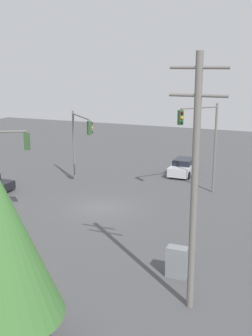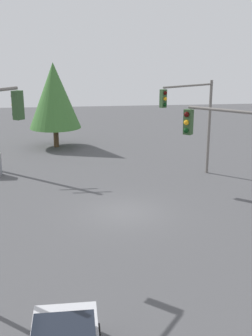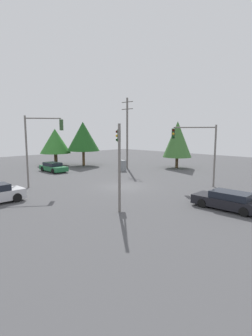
{
  "view_description": "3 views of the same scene",
  "coord_description": "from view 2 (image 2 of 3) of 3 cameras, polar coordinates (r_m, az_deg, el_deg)",
  "views": [
    {
      "loc": [
        12.7,
        -25.1,
        9.78
      ],
      "look_at": [
        0.82,
        2.45,
        2.41
      ],
      "focal_mm": 45.0,
      "sensor_mm": 36.0,
      "label": 1
    },
    {
      "loc": [
        2.31,
        19.86,
        8.15
      ],
      "look_at": [
        0.1,
        1.86,
        2.91
      ],
      "focal_mm": 45.0,
      "sensor_mm": 36.0,
      "label": 2
    },
    {
      "loc": [
        -18.14,
        18.04,
        5.49
      ],
      "look_at": [
        -0.59,
        0.24,
        1.98
      ],
      "focal_mm": 28.0,
      "sensor_mm": 36.0,
      "label": 3
    }
  ],
  "objects": [
    {
      "name": "traffic_signal_cross",
      "position": [
        17.01,
        15.89,
        1.94
      ],
      "size": [
        3.52,
        3.36,
        6.0
      ],
      "rotation": [
        0.0,
        0.0,
        -0.76
      ],
      "color": "slate",
      "rests_on": "ground_plane"
    },
    {
      "name": "tree_left",
      "position": [
        35.36,
        -9.7,
        9.64
      ],
      "size": [
        4.25,
        4.25,
        6.96
      ],
      "color": "#4C3823",
      "rests_on": "ground_plane"
    },
    {
      "name": "traffic_signal_main",
      "position": [
        26.65,
        8.88,
        7.46
      ],
      "size": [
        3.84,
        2.38,
        6.12
      ],
      "rotation": [
        0.0,
        0.0,
        0.52
      ],
      "color": "slate",
      "rests_on": "ground_plane"
    },
    {
      "name": "ground_plane",
      "position": [
        21.59,
        -0.34,
        -6.05
      ],
      "size": [
        80.0,
        80.0,
        0.0
      ],
      "primitive_type": "plane",
      "color": "#4C4C4F"
    }
  ]
}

